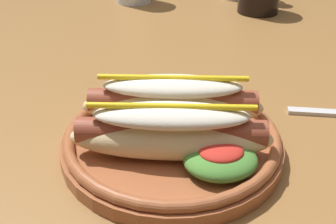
{
  "coord_description": "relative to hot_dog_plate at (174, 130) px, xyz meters",
  "views": [
    {
      "loc": [
        0.03,
        -0.59,
        1.01
      ],
      "look_at": [
        0.08,
        -0.2,
        0.77
      ],
      "focal_mm": 44.49,
      "sensor_mm": 36.0,
      "label": 1
    }
  ],
  "objects": [
    {
      "name": "dining_table",
      "position": [
        -0.08,
        0.23,
        -0.11
      ],
      "size": [
        1.45,
        1.01,
        0.74
      ],
      "color": "olive",
      "rests_on": "ground_plane"
    },
    {
      "name": "hot_dog_plate",
      "position": [
        0.0,
        0.0,
        0.0
      ],
      "size": [
        0.23,
        0.23,
        0.08
      ],
      "color": "#9E5633",
      "rests_on": "dining_table"
    }
  ]
}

